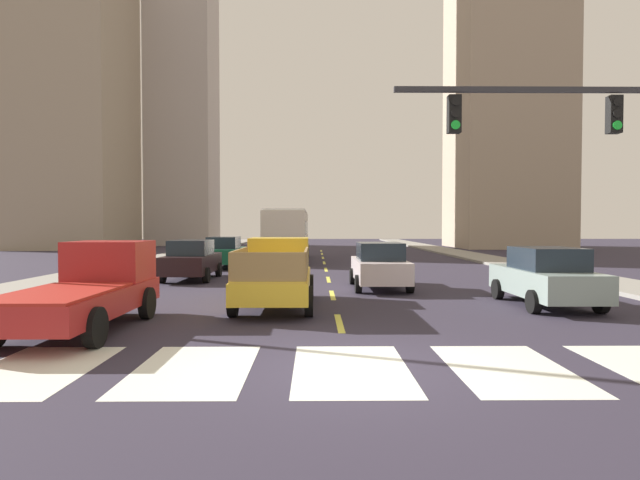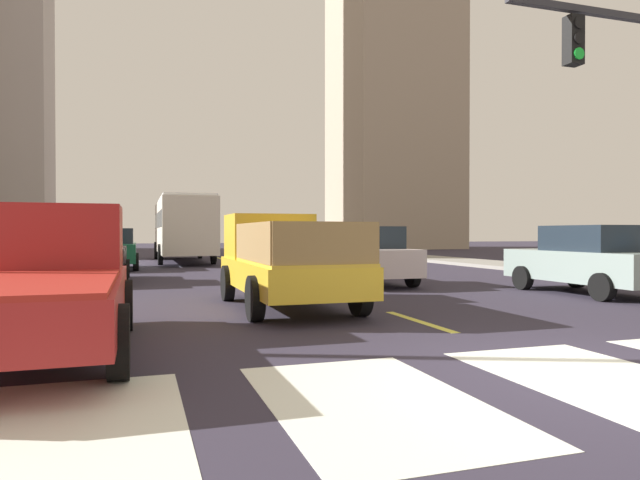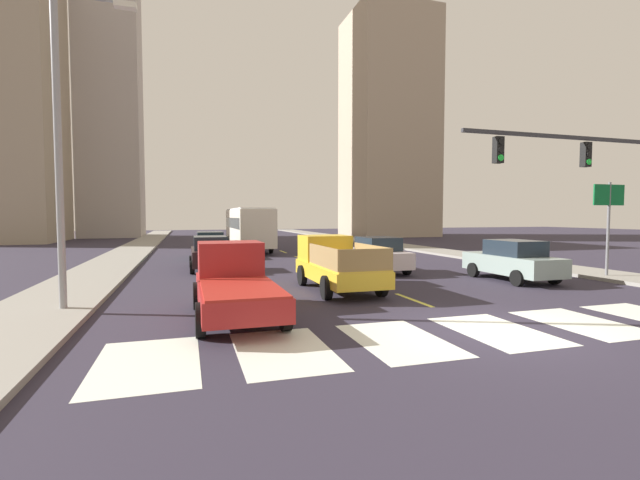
{
  "view_description": "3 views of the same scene",
  "coord_description": "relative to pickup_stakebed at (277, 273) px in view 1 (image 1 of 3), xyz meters",
  "views": [
    {
      "loc": [
        -0.6,
        -8.49,
        2.37
      ],
      "look_at": [
        -0.42,
        8.68,
        1.87
      ],
      "focal_mm": 29.19,
      "sensor_mm": 36.0,
      "label": 1
    },
    {
      "loc": [
        -4.62,
        -4.7,
        1.54
      ],
      "look_at": [
        0.71,
        11.75,
        1.31
      ],
      "focal_mm": 31.53,
      "sensor_mm": 36.0,
      "label": 2
    },
    {
      "loc": [
        -7.05,
        -8.58,
        2.74
      ],
      "look_at": [
        -0.47,
        12.87,
        1.5
      ],
      "focal_mm": 24.47,
      "sensor_mm": 36.0,
      "label": 3
    }
  ],
  "objects": [
    {
      "name": "sedan_near_left",
      "position": [
        -3.89,
        13.5,
        -0.08
      ],
      "size": [
        2.02,
        4.4,
        1.72
      ],
      "rotation": [
        0.0,
        0.0,
        0.04
      ],
      "color": "#145033",
      "rests_on": "ground"
    },
    {
      "name": "pickup_dark",
      "position": [
        -4.08,
        -3.32,
        -0.02
      ],
      "size": [
        2.18,
        5.2,
        1.96
      ],
      "rotation": [
        0.0,
        0.0,
        0.01
      ],
      "color": "#A42222",
      "rests_on": "ground"
    },
    {
      "name": "lane_dash_3",
      "position": [
        1.73,
        12.14,
        -0.93
      ],
      "size": [
        0.16,
        2.4,
        0.01
      ],
      "primitive_type": "cube",
      "color": "#D5D048",
      "rests_on": "ground"
    },
    {
      "name": "block_mid_right",
      "position": [
        -23.41,
        37.52,
        13.75
      ],
      "size": [
        10.53,
        10.71,
        29.37
      ],
      "primitive_type": "cube",
      "color": "tan",
      "rests_on": "ground"
    },
    {
      "name": "pickup_stakebed",
      "position": [
        0.0,
        0.0,
        0.0
      ],
      "size": [
        2.18,
        5.2,
        1.96
      ],
      "rotation": [
        0.0,
        0.0,
        -0.01
      ],
      "color": "gold",
      "rests_on": "ground"
    },
    {
      "name": "sedan_far",
      "position": [
        7.88,
        -0.26,
        -0.08
      ],
      "size": [
        2.02,
        4.4,
        1.72
      ],
      "rotation": [
        0.0,
        0.0,
        -0.01
      ],
      "color": "gray",
      "rests_on": "ground"
    },
    {
      "name": "crosswalk_stripe_4",
      "position": [
        4.32,
        -6.86,
        -0.93
      ],
      "size": [
        1.89,
        3.12,
        0.01
      ],
      "primitive_type": "cube",
      "color": "silver",
      "rests_on": "ground"
    },
    {
      "name": "lane_dash_5",
      "position": [
        1.73,
        22.14,
        -0.93
      ],
      "size": [
        0.16,
        2.4,
        0.01
      ],
      "primitive_type": "cube",
      "color": "#D5D048",
      "rests_on": "ground"
    },
    {
      "name": "lane_dash_1",
      "position": [
        1.73,
        2.14,
        -0.93
      ],
      "size": [
        0.16,
        2.4,
        0.01
      ],
      "primitive_type": "cube",
      "color": "#D5D048",
      "rests_on": "ground"
    },
    {
      "name": "crosswalk_stripe_1",
      "position": [
        -3.47,
        -6.86,
        -0.93
      ],
      "size": [
        1.89,
        3.12,
        0.01
      ],
      "primitive_type": "cube",
      "color": "silver",
      "rests_on": "ground"
    },
    {
      "name": "tower_tall_centre",
      "position": [
        -14.39,
        46.47,
        25.64
      ],
      "size": [
        7.28,
        7.24,
        53.15
      ],
      "primitive_type": "cube",
      "color": "#B3A8A2",
      "rests_on": "ground"
    },
    {
      "name": "ground_plane",
      "position": [
        1.73,
        -6.86,
        -0.94
      ],
      "size": [
        160.0,
        160.0,
        0.0
      ],
      "primitive_type": "plane",
      "color": "#2E2938"
    },
    {
      "name": "lane_dash_2",
      "position": [
        1.73,
        7.14,
        -0.93
      ],
      "size": [
        0.16,
        2.4,
        0.01
      ],
      "primitive_type": "cube",
      "color": "#D5D048",
      "rests_on": "ground"
    },
    {
      "name": "block_mid_left",
      "position": [
        21.25,
        39.4,
        13.92
      ],
      "size": [
        10.7,
        10.63,
        29.72
      ],
      "primitive_type": "cube",
      "color": "tan",
      "rests_on": "ground"
    },
    {
      "name": "crosswalk_stripe_3",
      "position": [
        1.73,
        -6.86,
        -0.93
      ],
      "size": [
        1.89,
        3.12,
        0.01
      ],
      "primitive_type": "cube",
      "color": "silver",
      "rests_on": "ground"
    },
    {
      "name": "lane_dash_4",
      "position": [
        1.73,
        17.14,
        -0.93
      ],
      "size": [
        0.16,
        2.4,
        0.01
      ],
      "primitive_type": "cube",
      "color": "#D5D048",
      "rests_on": "ground"
    },
    {
      "name": "crosswalk_stripe_2",
      "position": [
        -0.87,
        -6.86,
        -0.93
      ],
      "size": [
        1.89,
        3.12,
        0.01
      ],
      "primitive_type": "cube",
      "color": "silver",
      "rests_on": "ground"
    },
    {
      "name": "lane_dash_0",
      "position": [
        1.73,
        -2.86,
        -0.93
      ],
      "size": [
        0.16,
        2.4,
        0.01
      ],
      "primitive_type": "cube",
      "color": "#D5D048",
      "rests_on": "ground"
    },
    {
      "name": "sedan_mid",
      "position": [
        3.55,
        3.97,
        -0.08
      ],
      "size": [
        2.02,
        4.4,
        1.72
      ],
      "rotation": [
        0.0,
        0.0,
        -0.05
      ],
      "color": "silver",
      "rests_on": "ground"
    },
    {
      "name": "sidewalk_right",
      "position": [
        12.78,
        11.14,
        -0.86
      ],
      "size": [
        2.92,
        110.0,
        0.15
      ],
      "primitive_type": "cube",
      "color": "gray",
      "rests_on": "ground"
    },
    {
      "name": "sedan_near_right",
      "position": [
        -4.19,
        7.16,
        -0.08
      ],
      "size": [
        2.02,
        4.4,
        1.72
      ],
      "rotation": [
        0.0,
        0.0,
        0.03
      ],
      "color": "black",
      "rests_on": "ground"
    },
    {
      "name": "lane_dash_7",
      "position": [
        1.73,
        32.14,
        -0.93
      ],
      "size": [
        0.16,
        2.4,
        0.01
      ],
      "primitive_type": "cube",
      "color": "#D5D048",
      "rests_on": "ground"
    },
    {
      "name": "sidewalk_left",
      "position": [
        -9.33,
        11.14,
        -0.86
      ],
      "size": [
        2.92,
        110.0,
        0.15
      ],
      "primitive_type": "cube",
      "color": "gray",
      "rests_on": "ground"
    },
    {
      "name": "city_bus",
      "position": [
        -0.65,
        19.12,
        1.02
      ],
      "size": [
        2.72,
        10.8,
        3.32
      ],
      "rotation": [
        0.0,
        0.0,
        0.01
      ],
      "color": "beige",
      "rests_on": "ground"
    },
    {
      "name": "lane_dash_6",
      "position": [
        1.73,
        27.14,
        -0.93
      ],
      "size": [
        0.16,
        2.4,
        0.01
      ],
      "primitive_type": "cube",
      "color": "#D5D048",
      "rests_on": "ground"
    }
  ]
}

